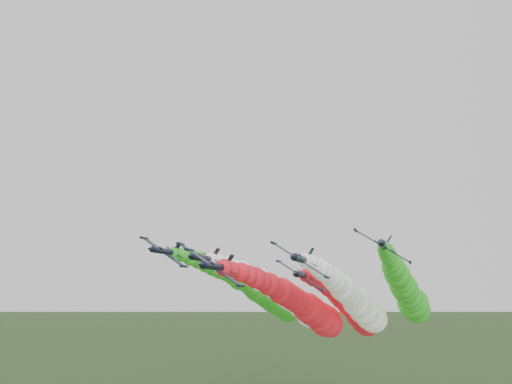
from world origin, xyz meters
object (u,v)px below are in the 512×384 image
Objects in this scene: jet_inner_right at (359,304)px; jet_trail at (355,311)px; jet_inner_left at (295,302)px; jet_lead at (309,310)px; jet_outer_left at (264,294)px; jet_outer_right at (408,294)px.

jet_inner_right is 1.00× the size of jet_trail.
jet_inner_left is at bearing -135.14° from jet_trail.
jet_outer_left is at bearing 138.80° from jet_lead.
jet_outer_left reaches higher than jet_lead.
jet_lead is 0.99× the size of jet_inner_left.
jet_inner_right is 17.41m from jet_trail.
jet_outer_right is 19.08m from jet_trail.
jet_inner_right is 13.40m from jet_outer_right.
jet_outer_right reaches higher than jet_lead.
jet_trail is at bearing 44.86° from jet_inner_left.
jet_inner_left is at bearing -174.32° from jet_outer_right.
jet_outer_right reaches higher than jet_trail.
jet_inner_left is at bearing -17.40° from jet_outer_left.
jet_outer_right reaches higher than jet_outer_left.
jet_inner_left reaches higher than jet_inner_right.
jet_lead reaches higher than jet_trail.
jet_trail is at bearing 142.90° from jet_outer_right.
jet_outer_right reaches higher than jet_inner_left.
jet_inner_left is at bearing 119.44° from jet_lead.
jet_inner_right reaches higher than jet_trail.
jet_inner_left is 29.02m from jet_outer_right.
jet_inner_left is 9.97m from jet_outer_left.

